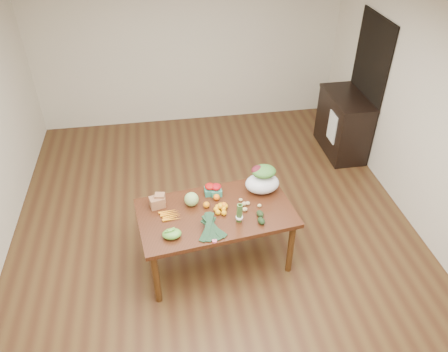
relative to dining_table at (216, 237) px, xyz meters
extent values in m
plane|color=#51381C|center=(0.05, 0.42, -0.38)|extent=(6.00, 6.00, 0.00)
cube|color=white|center=(0.05, 0.42, 2.33)|extent=(5.00, 6.00, 0.02)
cube|color=beige|center=(0.05, 3.42, 0.98)|extent=(5.00, 0.02, 2.70)
cube|color=beige|center=(2.55, 0.42, 0.98)|extent=(0.02, 6.00, 2.70)
cube|color=#451F10|center=(0.00, 0.00, 0.00)|extent=(1.75, 1.11, 0.75)
cube|color=black|center=(2.53, 2.02, 0.68)|extent=(0.02, 1.00, 2.10)
cube|color=black|center=(2.27, 2.01, 0.10)|extent=(0.52, 1.02, 0.94)
cube|color=white|center=(2.01, 1.82, 0.18)|extent=(0.02, 0.28, 0.45)
sphere|color=#8CB066|center=(-0.24, 0.15, 0.45)|extent=(0.16, 0.16, 0.16)
sphere|color=orange|center=(-0.09, 0.08, 0.41)|extent=(0.07, 0.07, 0.07)
sphere|color=#FF610F|center=(0.04, 0.19, 0.41)|extent=(0.07, 0.07, 0.07)
sphere|color=#FD5D0F|center=(0.09, 0.04, 0.41)|extent=(0.07, 0.07, 0.07)
ellipsoid|color=#69A638|center=(-0.49, -0.31, 0.42)|extent=(0.19, 0.15, 0.09)
ellipsoid|color=tan|center=(0.32, 0.05, 0.40)|extent=(0.05, 0.05, 0.05)
ellipsoid|color=tan|center=(0.31, -0.04, 0.40)|extent=(0.06, 0.05, 0.05)
ellipsoid|color=tan|center=(0.36, 0.05, 0.40)|extent=(0.05, 0.04, 0.04)
ellipsoid|color=#CCBC75|center=(0.29, 0.12, 0.39)|extent=(0.04, 0.04, 0.04)
ellipsoid|color=#D3C67A|center=(0.48, 0.00, 0.39)|extent=(0.04, 0.04, 0.04)
ellipsoid|color=black|center=(0.43, -0.26, 0.41)|extent=(0.09, 0.12, 0.07)
ellipsoid|color=black|center=(0.45, -0.15, 0.41)|extent=(0.09, 0.11, 0.07)
camera|label=1|loc=(-0.48, -3.48, 3.46)|focal=35.00mm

